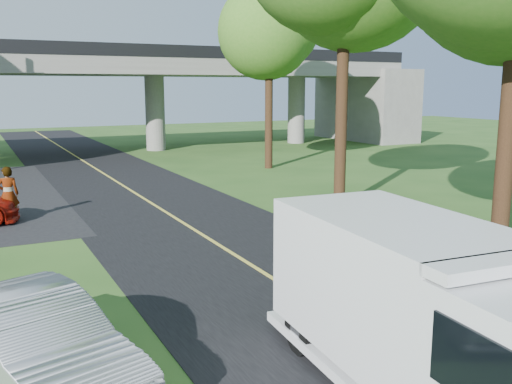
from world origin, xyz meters
TOP-DOWN VIEW (x-y plane):
  - ground at (0.00, 0.00)m, footprint 120.00×120.00m
  - road at (0.00, 10.00)m, footprint 7.00×90.00m
  - lane_line at (0.00, 10.00)m, footprint 0.12×90.00m
  - overpass at (0.00, 32.00)m, footprint 54.00×10.00m
  - tree_right_far at (9.21, 19.84)m, footprint 5.77×5.67m
  - step_van at (-0.62, -2.81)m, footprint 2.81×6.49m
  - silver_sedan at (-5.76, 0.00)m, footprint 3.06×5.03m
  - pedestrian at (-5.29, 12.45)m, footprint 0.74×0.51m

SIDE VIEW (x-z plane):
  - ground at x=0.00m, z-range 0.00..0.00m
  - road at x=0.00m, z-range 0.00..0.02m
  - lane_line at x=0.00m, z-range 0.03..0.03m
  - silver_sedan at x=-5.76m, z-range 0.00..1.57m
  - pedestrian at x=-5.29m, z-range 0.00..1.94m
  - step_van at x=-0.62m, z-range 0.12..2.77m
  - overpass at x=0.00m, z-range 0.91..8.21m
  - tree_right_far at x=9.21m, z-range 2.81..13.80m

